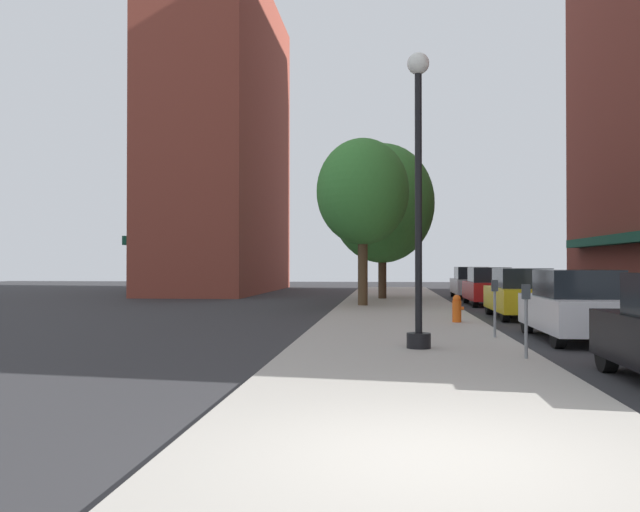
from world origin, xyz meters
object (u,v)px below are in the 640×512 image
(lamppost, at_px, (418,193))
(parking_meter_near, at_px, (495,301))
(car_red, at_px, (488,287))
(parking_meter_far, at_px, (526,312))
(car_white, at_px, (576,306))
(car_silver, at_px, (471,283))
(fire_hydrant, at_px, (457,308))
(tree_near, at_px, (363,192))
(tree_mid, at_px, (382,203))
(car_yellow, at_px, (521,294))

(lamppost, height_order, parking_meter_near, lamppost)
(car_red, bearing_deg, parking_meter_far, -97.86)
(car_white, xyz_separation_m, car_red, (0.00, 13.58, 0.00))
(lamppost, distance_m, car_silver, 22.99)
(fire_hydrant, bearing_deg, parking_meter_near, -83.63)
(tree_near, relative_size, car_silver, 1.59)
(tree_mid, bearing_deg, parking_meter_far, -82.69)
(lamppost, relative_size, car_silver, 1.37)
(car_white, relative_size, car_yellow, 1.00)
(tree_near, distance_m, car_red, 7.09)
(fire_hydrant, distance_m, tree_mid, 14.27)
(car_white, distance_m, car_yellow, 6.48)
(parking_meter_near, xyz_separation_m, tree_mid, (-2.68, 17.42, 3.84))
(car_white, bearing_deg, parking_meter_near, -162.20)
(tree_near, bearing_deg, parking_meter_far, -77.30)
(parking_meter_far, xyz_separation_m, tree_near, (-3.44, 15.26, 3.80))
(car_yellow, bearing_deg, parking_meter_near, -104.99)
(tree_near, relative_size, car_yellow, 1.59)
(parking_meter_far, relative_size, tree_near, 0.19)
(lamppost, xyz_separation_m, car_yellow, (3.78, 9.27, -2.39))
(lamppost, bearing_deg, car_yellow, 67.83)
(lamppost, height_order, parking_meter_far, lamppost)
(lamppost, bearing_deg, car_red, 77.00)
(fire_hydrant, height_order, car_silver, car_silver)
(lamppost, xyz_separation_m, tree_near, (-1.61, 13.98, 1.55))
(car_white, bearing_deg, fire_hydrant, 126.04)
(car_white, xyz_separation_m, car_yellow, (0.00, 6.48, 0.00))
(car_white, bearing_deg, car_silver, 90.85)
(parking_meter_far, distance_m, car_silver, 23.91)
(parking_meter_near, bearing_deg, tree_mid, 98.75)
(parking_meter_near, xyz_separation_m, car_white, (1.95, 0.59, -0.14))
(parking_meter_far, xyz_separation_m, car_silver, (1.95, 23.83, -0.14))
(car_red, bearing_deg, car_silver, 88.45)
(lamppost, height_order, car_white, lamppost)
(fire_hydrant, height_order, tree_near, tree_near)
(parking_meter_far, height_order, car_yellow, car_yellow)
(tree_near, height_order, tree_mid, tree_mid)
(car_silver, bearing_deg, fire_hydrant, -96.77)
(car_yellow, height_order, car_silver, same)
(tree_near, xyz_separation_m, tree_mid, (0.76, 5.63, 0.04))
(car_white, relative_size, car_silver, 1.00)
(tree_near, height_order, car_white, tree_near)
(parking_meter_far, xyz_separation_m, car_red, (1.95, 17.64, -0.14))
(parking_meter_near, height_order, parking_meter_far, same)
(car_yellow, bearing_deg, tree_mid, 114.53)
(parking_meter_far, height_order, tree_mid, tree_mid)
(lamppost, bearing_deg, tree_mid, 92.50)
(fire_hydrant, bearing_deg, lamppost, -102.58)
(lamppost, bearing_deg, fire_hydrant, 77.42)
(parking_meter_near, relative_size, car_red, 0.30)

